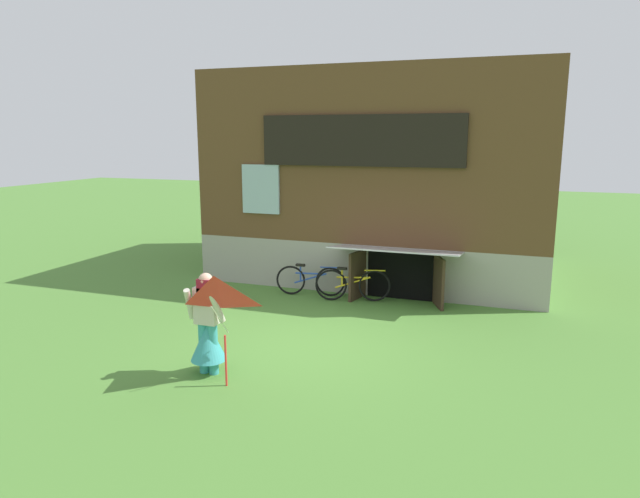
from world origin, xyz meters
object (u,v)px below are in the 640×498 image
object	(u,v)px
kite	(215,303)
bicycle_blue	(310,280)
person	(208,332)
bicycle_yellow	(353,285)

from	to	relation	value
kite	bicycle_blue	distance (m)	4.93
person	bicycle_blue	size ratio (longest dim) A/B	1.01
kite	bicycle_blue	xyz separation A→B (m)	(-0.45, 4.83, -0.90)
bicycle_yellow	bicycle_blue	distance (m)	0.99
kite	person	bearing A→B (deg)	131.46
person	kite	distance (m)	0.87
kite	bicycle_blue	bearing A→B (deg)	95.35
person	kite	bearing A→B (deg)	-37.81
person	bicycle_yellow	world-z (taller)	person
person	kite	world-z (taller)	kite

